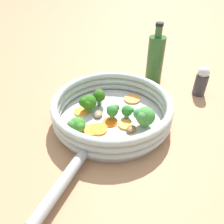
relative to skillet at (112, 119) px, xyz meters
The scene contains 27 objects.
ground_plane 0.01m from the skillet, ahead, with size 4.00×4.00×0.00m, color #A37651.
skillet is the anchor object (origin of this frame).
skillet_rim_wall 0.03m from the skillet, ahead, with size 0.30×0.30×0.06m.
skillet_handle 0.23m from the skillet, 28.41° to the right, with size 0.02×0.02×0.17m, color #999B9E.
skillet_rivet_left 0.14m from the skillet, 43.89° to the right, with size 0.01×0.01×0.01m, color #B5B7B9.
skillet_rivet_right 0.14m from the skillet, 12.93° to the right, with size 0.01×0.01×0.01m, color #B0B2BC.
carrot_slice_0 0.10m from the skillet, 162.35° to the right, with size 0.04×0.04×0.00m, color orange.
carrot_slice_1 0.07m from the skillet, 47.36° to the right, with size 0.04×0.04×0.00m, color orange.
carrot_slice_2 0.05m from the skillet, 37.87° to the left, with size 0.04×0.04×0.01m, color orange.
carrot_slice_3 0.10m from the skillet, 138.20° to the left, with size 0.05×0.05×0.01m, color orange.
carrot_slice_4 0.06m from the skillet, 36.77° to the right, with size 0.04×0.04×0.00m, color orange.
carrot_slice_5 0.10m from the skillet, 51.14° to the right, with size 0.04×0.04×0.00m, color orange.
carrot_slice_6 0.11m from the skillet, 21.06° to the left, with size 0.04×0.04×0.00m, color orange.
carrot_slice_7 0.08m from the skillet, 108.18° to the right, with size 0.04×0.04×0.00m, color orange.
carrot_slice_8 0.11m from the skillet, ahead, with size 0.04×0.04×0.01m, color #F99C41.
carrot_slice_9 0.03m from the skillet, 15.29° to the right, with size 0.04×0.04×0.00m, color #D7610F.
carrot_slice_10 0.09m from the skillet, 95.97° to the left, with size 0.03×0.03×0.00m, color orange.
broccoli_floret_0 0.11m from the skillet, 57.28° to the right, with size 0.04×0.04×0.04m.
broccoli_floret_1 0.03m from the skillet, 20.81° to the left, with size 0.03×0.03×0.04m.
broccoli_floret_2 0.07m from the skillet, 152.27° to the right, with size 0.04×0.03×0.05m.
broccoli_floret_3 0.05m from the skillet, 78.62° to the left, with size 0.03×0.03×0.04m.
broccoli_floret_4 0.08m from the skillet, 113.74° to the right, with size 0.04×0.05×0.05m.
broccoli_floret_5 0.09m from the skillet, 58.30° to the left, with size 0.05×0.05×0.05m.
mushroom_piece_0 0.04m from the skillet, 99.81° to the right, with size 0.03×0.02×0.01m, color #806749.
mushroom_piece_1 0.07m from the skillet, 34.88° to the left, with size 0.03×0.02×0.01m, color brown.
salt_shaker 0.30m from the skillet, 110.92° to the left, with size 0.04×0.04×0.09m.
oil_bottle 0.27m from the skillet, 142.55° to the left, with size 0.05×0.05×0.19m.
Camera 1 is at (0.44, -0.04, 0.36)m, focal length 35.00 mm.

